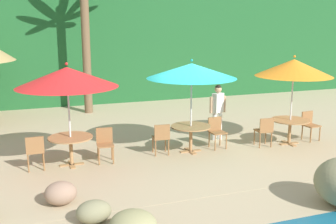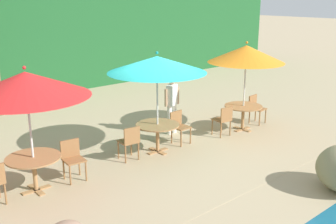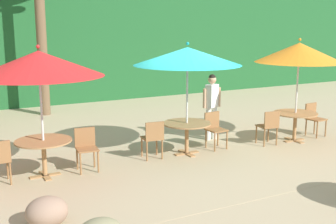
# 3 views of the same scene
# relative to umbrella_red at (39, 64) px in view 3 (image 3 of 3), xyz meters

# --- Properties ---
(ground_plane) EXTENTS (120.00, 120.00, 0.00)m
(ground_plane) POSITION_rel_umbrella_red_xyz_m (3.33, -0.29, -2.23)
(ground_plane) COLOR tan
(terrace_deck) EXTENTS (18.00, 5.20, 0.01)m
(terrace_deck) POSITION_rel_umbrella_red_xyz_m (3.33, -0.29, -2.22)
(terrace_deck) COLOR tan
(terrace_deck) RESTS_ON ground
(foliage_backdrop) EXTENTS (28.00, 2.40, 6.00)m
(foliage_backdrop) POSITION_rel_umbrella_red_xyz_m (3.33, 8.71, 0.77)
(foliage_backdrop) COLOR #1E5628
(foliage_backdrop) RESTS_ON ground
(umbrella_red) EXTENTS (2.46, 2.46, 2.58)m
(umbrella_red) POSITION_rel_umbrella_red_xyz_m (0.00, 0.00, 0.00)
(umbrella_red) COLOR silver
(umbrella_red) RESTS_ON ground
(dining_table_red) EXTENTS (1.10, 1.10, 0.74)m
(dining_table_red) POSITION_rel_umbrella_red_xyz_m (-0.00, -0.00, -1.61)
(dining_table_red) COLOR #A37547
(dining_table_red) RESTS_ON ground
(chair_red_seaward) EXTENTS (0.46, 0.47, 0.87)m
(chair_red_seaward) POSITION_rel_umbrella_red_xyz_m (0.85, 0.00, -1.71)
(chair_red_seaward) COLOR olive
(chair_red_seaward) RESTS_ON ground
(umbrella_teal) EXTENTS (2.42, 2.42, 2.57)m
(umbrella_teal) POSITION_rel_umbrella_red_xyz_m (3.24, 0.01, 0.02)
(umbrella_teal) COLOR silver
(umbrella_teal) RESTS_ON ground
(dining_table_teal) EXTENTS (1.10, 1.10, 0.74)m
(dining_table_teal) POSITION_rel_umbrella_red_xyz_m (3.24, 0.01, -1.61)
(dining_table_teal) COLOR #A37547
(dining_table_teal) RESTS_ON ground
(chair_teal_seaward) EXTENTS (0.44, 0.45, 0.87)m
(chair_teal_seaward) POSITION_rel_umbrella_red_xyz_m (4.08, 0.14, -1.71)
(chair_teal_seaward) COLOR olive
(chair_teal_seaward) RESTS_ON ground
(chair_teal_inland) EXTENTS (0.46, 0.47, 0.87)m
(chair_teal_inland) POSITION_rel_umbrella_red_xyz_m (2.38, 0.01, -1.71)
(chair_teal_inland) COLOR olive
(chair_teal_inland) RESTS_ON ground
(umbrella_orange) EXTENTS (2.18, 2.18, 2.61)m
(umbrella_orange) POSITION_rel_umbrella_red_xyz_m (6.25, -0.30, 0.03)
(umbrella_orange) COLOR silver
(umbrella_orange) RESTS_ON ground
(dining_table_orange) EXTENTS (1.10, 1.10, 0.74)m
(dining_table_orange) POSITION_rel_umbrella_red_xyz_m (6.25, -0.30, -1.61)
(dining_table_orange) COLOR #A37547
(dining_table_orange) RESTS_ON ground
(chair_orange_seaward) EXTENTS (0.46, 0.47, 0.87)m
(chair_orange_seaward) POSITION_rel_umbrella_red_xyz_m (7.09, -0.11, -1.71)
(chair_orange_seaward) COLOR olive
(chair_orange_seaward) RESTS_ON ground
(chair_orange_inland) EXTENTS (0.46, 0.47, 0.87)m
(chair_orange_inland) POSITION_rel_umbrella_red_xyz_m (5.40, -0.30, -1.71)
(chair_orange_inland) COLOR olive
(chair_orange_inland) RESTS_ON ground
(waiter_in_white) EXTENTS (0.52, 0.32, 1.70)m
(waiter_in_white) POSITION_rel_umbrella_red_xyz_m (4.45, 0.83, -1.24)
(waiter_in_white) COLOR white
(waiter_in_white) RESTS_ON ground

